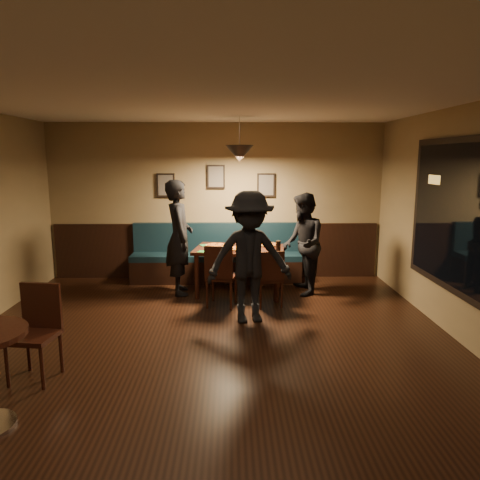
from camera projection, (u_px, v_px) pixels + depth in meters
The scene contains 27 objects.
floor at pixel (208, 358), 5.02m from camera, with size 7.00×7.00×0.00m, color black.
ceiling at pixel (204, 95), 4.52m from camera, with size 7.00×7.00×0.00m, color silver.
wall_back at pixel (216, 202), 8.21m from camera, with size 6.00×6.00×0.00m, color #8C704F.
wall_front at pixel (142, 428), 1.33m from camera, with size 6.00×6.00×0.00m, color #8C704F.
wainscot at pixel (217, 251), 8.34m from camera, with size 5.88×0.06×1.00m, color black.
booth_bench at pixel (216, 254), 8.08m from camera, with size 3.00×0.60×1.00m, color #0F232D, non-canonical shape.
window_frame at pixel (461, 217), 5.30m from camera, with size 0.06×2.56×1.86m, color black.
window_glass at pixel (458, 217), 5.30m from camera, with size 2.40×2.40×0.00m, color black.
picture_left at pixel (166, 185), 8.11m from camera, with size 0.32×0.04×0.42m, color black.
picture_center at pixel (216, 177), 8.10m from camera, with size 0.32×0.04×0.42m, color black.
picture_right at pixel (266, 185), 8.15m from camera, with size 0.32×0.04×0.42m, color black.
pendant_lamp at pixel (240, 153), 7.01m from camera, with size 0.44×0.44×0.25m, color black.
dining_table at pixel (240, 271), 7.34m from camera, with size 1.41×0.91×0.76m, color black.
chair_near_left at pixel (222, 275), 6.72m from camera, with size 0.42×0.42×0.94m, color black, non-canonical shape.
chair_near_right at pixel (268, 278), 6.74m from camera, with size 0.38×0.38×0.86m, color black, non-canonical shape.
diner_left at pixel (179, 237), 7.27m from camera, with size 0.67×0.44×1.84m, color black.
diner_right at pixel (303, 244), 7.26m from camera, with size 0.80×0.62×1.64m, color black.
diner_front at pixel (250, 257), 6.01m from camera, with size 1.14×0.65×1.76m, color black.
pizza_a at pixel (216, 245), 7.39m from camera, with size 0.34×0.34×0.04m, color gold.
pizza_b at pixel (241, 249), 7.13m from camera, with size 0.34×0.34×0.04m, color orange.
pizza_c at pixel (269, 245), 7.45m from camera, with size 0.33×0.33×0.04m, color orange.
soda_glass at pixel (278, 246), 7.02m from camera, with size 0.08×0.08×0.16m, color black.
tabasco_bottle at pixel (269, 244), 7.25m from camera, with size 0.03×0.03×0.12m, color #9F0517.
napkin_a at pixel (205, 245), 7.49m from camera, with size 0.16×0.16×0.01m, color #1D6E33.
napkin_b at pixel (203, 252), 6.99m from camera, with size 0.14×0.14×0.01m, color #1C6B25.
cutlery_set at pixel (240, 253), 6.91m from camera, with size 0.02×0.18×0.00m, color #BCBCC1.
cafe_chair_far at pixel (33, 334), 4.45m from camera, with size 0.42×0.42×0.94m, color black, non-canonical shape.
Camera 1 is at (0.26, -4.71, 2.18)m, focal length 33.95 mm.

